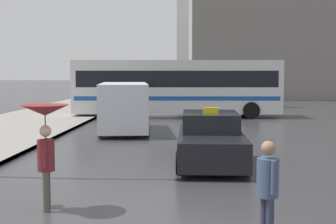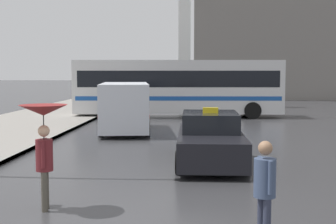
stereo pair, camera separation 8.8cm
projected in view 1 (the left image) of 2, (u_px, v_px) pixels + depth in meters
taxi at (210, 140)px, 13.53m from camera, size 1.91×4.71×1.62m
ambulance_van at (124, 105)px, 20.62m from camera, size 2.63×5.40×2.15m
city_bus at (177, 86)px, 27.44m from camera, size 12.07×3.05×3.32m
pedestrian_with_umbrella at (45, 130)px, 8.80m from camera, size 0.90×0.90×2.02m
pedestrian_man at (268, 184)px, 7.06m from camera, size 0.40×0.49×1.60m
traffic_light at (6, 15)px, 11.42m from camera, size 3.20×0.38×5.82m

